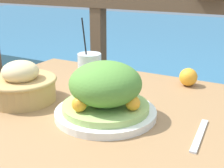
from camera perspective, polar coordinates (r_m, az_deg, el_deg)
name	(u,v)px	position (r m, az deg, el deg)	size (l,w,h in m)	color
patio_table	(89,138)	(1.01, -4.20, -9.73)	(0.93, 0.81, 0.74)	#997047
railing_fence	(173,51)	(1.66, 11.10, 5.92)	(2.80, 0.08, 1.03)	brown
salad_plate	(106,93)	(0.86, -1.19, -1.74)	(0.29, 0.29, 0.16)	white
drink_glass	(90,71)	(1.08, -4.10, 2.35)	(0.08, 0.08, 0.24)	silver
bread_basket	(22,85)	(1.02, -16.20, -0.15)	(0.22, 0.22, 0.13)	tan
knife	(200,135)	(0.81, 15.71, -8.97)	(0.03, 0.18, 0.00)	silver
orange_near_basket	(188,77)	(1.15, 13.78, 1.25)	(0.06, 0.06, 0.06)	#F9A328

